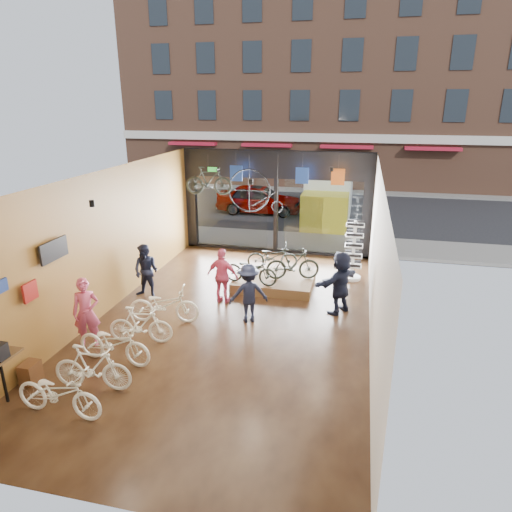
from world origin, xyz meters
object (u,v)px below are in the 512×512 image
(customer_2, at_px, (223,276))
(floor_bike_3, at_px, (141,325))
(customer_3, at_px, (249,293))
(hung_bike, at_px, (209,181))
(floor_bike_1, at_px, (92,367))
(box_truck, at_px, (328,196))
(customer_1, at_px, (146,271))
(floor_bike_0, at_px, (59,393))
(display_bike_right, at_px, (272,257))
(penny_farthing, at_px, (258,192))
(customer_5, at_px, (340,282))
(display_bike_mid, at_px, (293,264))
(floor_bike_4, at_px, (164,305))
(customer_0, at_px, (86,313))
(display_bike_left, at_px, (251,270))
(street_car, at_px, (259,199))
(display_platform, at_px, (274,282))
(floor_bike_2, at_px, (114,343))
(sunglasses_rack, at_px, (354,251))

(customer_2, bearing_deg, floor_bike_3, 73.92)
(customer_3, bearing_deg, hung_bike, -83.39)
(floor_bike_1, relative_size, customer_2, 1.00)
(box_truck, xyz_separation_m, customer_2, (-2.15, -9.94, -0.42))
(floor_bike_1, height_order, customer_2, customer_2)
(box_truck, xyz_separation_m, customer_1, (-4.44, -10.06, -0.43))
(floor_bike_0, bearing_deg, box_truck, -10.84)
(display_bike_right, bearing_deg, floor_bike_1, 150.84)
(floor_bike_3, xyz_separation_m, display_bike_right, (2.23, 4.84, 0.26))
(hung_bike, bearing_deg, penny_farthing, -76.46)
(floor_bike_3, height_order, customer_5, customer_5)
(hung_bike, bearing_deg, customer_5, -127.72)
(hung_bike, bearing_deg, box_truck, -32.14)
(display_bike_mid, bearing_deg, floor_bike_4, 120.42)
(customer_5, relative_size, penny_farthing, 0.92)
(customer_0, bearing_deg, display_bike_left, 28.43)
(display_bike_mid, bearing_deg, customer_0, 121.96)
(display_bike_mid, xyz_separation_m, customer_3, (-0.78, -2.43, -0.00))
(display_bike_mid, height_order, customer_5, customer_5)
(street_car, height_order, display_platform, street_car)
(floor_bike_4, relative_size, customer_1, 1.14)
(street_car, relative_size, customer_2, 2.69)
(customer_5, distance_m, hung_bike, 5.94)
(floor_bike_1, distance_m, floor_bike_4, 3.05)
(street_car, xyz_separation_m, display_bike_right, (2.40, -8.74, -0.01))
(street_car, xyz_separation_m, floor_bike_4, (0.27, -12.46, -0.26))
(display_bike_right, distance_m, customer_5, 3.09)
(floor_bike_1, height_order, customer_5, customer_5)
(floor_bike_2, xyz_separation_m, display_bike_left, (2.00, 4.39, 0.27))
(display_bike_mid, bearing_deg, penny_farthing, 20.41)
(floor_bike_3, height_order, display_platform, floor_bike_3)
(floor_bike_2, xyz_separation_m, display_bike_mid, (3.17, 5.03, 0.32))
(customer_5, bearing_deg, floor_bike_4, -34.49)
(display_platform, bearing_deg, floor_bike_3, -120.67)
(hung_bike, bearing_deg, customer_1, 160.30)
(floor_bike_4, bearing_deg, display_bike_left, -46.01)
(floor_bike_2, height_order, customer_1, customer_1)
(sunglasses_rack, height_order, penny_farthing, penny_farthing)
(floor_bike_4, distance_m, display_bike_right, 4.29)
(floor_bike_2, relative_size, display_bike_mid, 1.10)
(floor_bike_1, height_order, display_bike_mid, display_bike_mid)
(street_car, bearing_deg, floor_bike_2, -179.98)
(floor_bike_4, height_order, customer_3, customer_3)
(box_truck, height_order, floor_bike_1, box_truck)
(display_bike_mid, bearing_deg, box_truck, -17.92)
(customer_1, distance_m, customer_5, 5.55)
(display_bike_left, bearing_deg, display_bike_right, -7.60)
(hung_bike, bearing_deg, floor_bike_2, 175.50)
(display_bike_right, relative_size, sunglasses_rack, 0.83)
(customer_2, xyz_separation_m, penny_farthing, (0.19, 3.66, 1.70))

